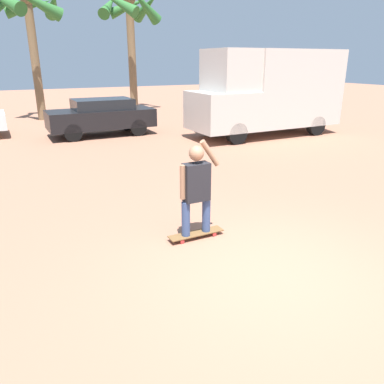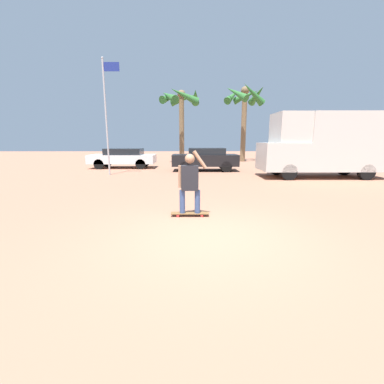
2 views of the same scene
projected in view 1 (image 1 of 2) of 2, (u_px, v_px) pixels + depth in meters
ground_plane at (269, 273)px, 5.30m from camera, size 80.00×80.00×0.00m
skateboard at (196, 234)px, 6.34m from camera, size 0.97×0.22×0.09m
person_skateboarder at (196, 185)px, 6.05m from camera, size 0.71×0.24×1.59m
camper_van at (269, 90)px, 14.61m from camera, size 6.13×2.13×3.26m
parked_car_black at (101, 116)px, 14.88m from camera, size 4.09×1.74×1.44m
palm_tree_near_van at (130, 14)px, 21.18m from camera, size 3.67×3.73×6.69m
palm_tree_center_background at (27, 13)px, 17.46m from camera, size 3.34×3.48×6.04m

